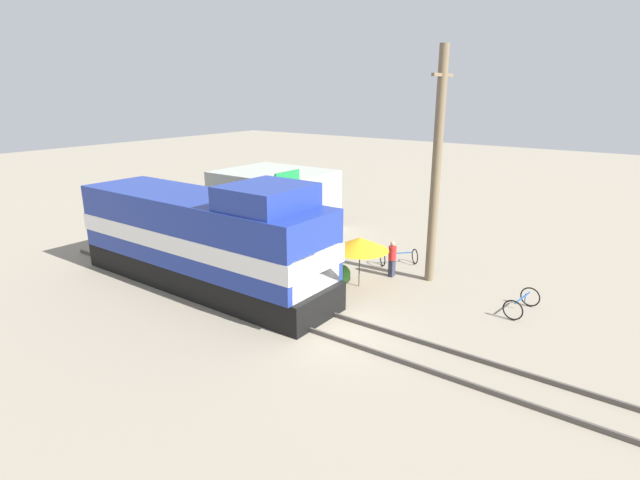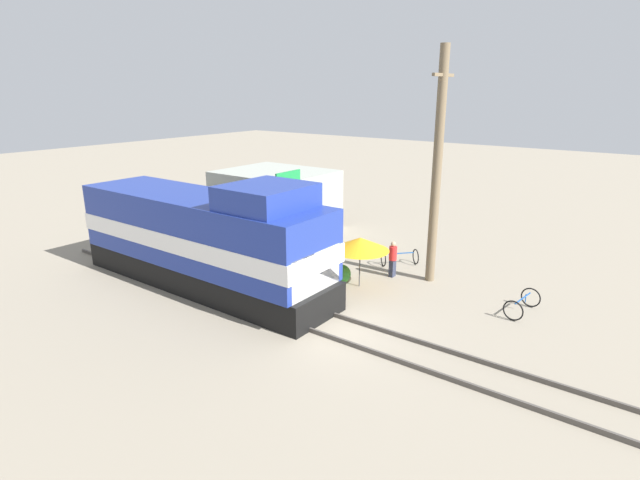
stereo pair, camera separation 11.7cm
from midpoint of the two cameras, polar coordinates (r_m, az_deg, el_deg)
ground_plane at (r=17.63m, az=-0.19°, el=-9.35°), size 120.00×120.00×0.00m
rail_near at (r=17.09m, az=-1.66°, el=-9.98°), size 0.08×28.17×0.15m
rail_far at (r=18.12m, az=1.18°, el=-8.33°), size 0.08×28.17×0.15m
locomotive at (r=20.44m, az=-12.63°, el=0.06°), size 3.17×12.14×4.61m
utility_pole at (r=20.60m, az=13.39°, el=8.03°), size 1.80×0.38×9.43m
vendor_umbrella at (r=20.10m, az=4.79°, el=-0.45°), size 2.36×2.36×2.09m
billboard_sign at (r=23.72m, az=-3.49°, el=5.26°), size 1.71×0.12×4.10m
shrub_cluster at (r=20.88m, az=2.63°, el=-3.89°), size 0.79×0.79×0.79m
person_bystander at (r=21.64m, az=8.47°, el=-2.04°), size 0.34×0.34×1.58m
bicycle at (r=23.25m, az=9.22°, el=-1.98°), size 1.67×1.62×0.71m
bicycle_spare at (r=19.56m, az=22.27°, el=-6.74°), size 1.70×0.93×0.74m
building_block_distant at (r=28.99m, az=-4.95°, el=4.62°), size 5.08×5.95×3.32m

